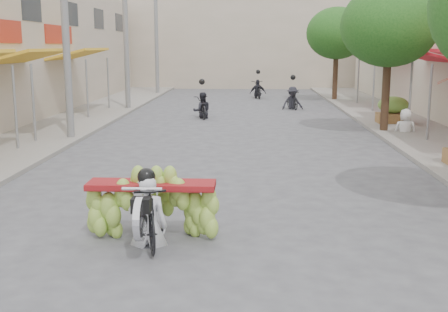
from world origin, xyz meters
TOP-DOWN VIEW (x-y plane):
  - ground at (0.00, 0.00)m, footprint 120.00×120.00m
  - sidewalk_left at (-7.00, 15.00)m, footprint 4.00×60.00m
  - sidewalk_right at (7.00, 15.00)m, footprint 4.00×60.00m
  - far_building at (0.00, 38.00)m, footprint 20.00×6.00m
  - utility_pole_mid at (-5.40, 12.00)m, footprint 0.60×0.24m
  - utility_pole_far at (-5.40, 21.00)m, footprint 0.60×0.24m
  - utility_pole_back at (-5.40, 30.00)m, footprint 0.60×0.24m
  - street_tree_mid at (5.40, 14.00)m, footprint 3.40×3.40m
  - street_tree_far at (5.40, 26.00)m, footprint 3.40×3.40m
  - produce_crate_far at (6.20, 16.00)m, footprint 1.20×0.88m
  - banana_motorbike at (-1.04, 2.30)m, footprint 2.20×1.89m
  - pedestrian at (6.07, 13.69)m, footprint 0.84×0.54m
  - bg_motorbike_a at (-1.51, 18.04)m, footprint 0.95×1.72m
  - bg_motorbike_b at (2.69, 21.69)m, footprint 1.16×1.63m
  - bg_motorbike_c at (1.06, 27.58)m, footprint 1.02×1.85m

SIDE VIEW (x-z plane):
  - ground at x=0.00m, z-range 0.00..0.00m
  - sidewalk_left at x=-7.00m, z-range 0.00..0.12m
  - sidewalk_right at x=7.00m, z-range 0.00..0.12m
  - banana_motorbike at x=-1.04m, z-range -0.35..1.75m
  - produce_crate_far at x=6.20m, z-range 0.13..1.29m
  - bg_motorbike_a at x=-1.51m, z-range -0.23..1.72m
  - bg_motorbike_c at x=1.06m, z-range -0.20..1.75m
  - bg_motorbike_b at x=2.69m, z-range -0.11..1.84m
  - pedestrian at x=6.07m, z-range 0.12..1.74m
  - far_building at x=0.00m, z-range 0.00..7.00m
  - street_tree_mid at x=5.40m, z-range 1.16..6.41m
  - street_tree_far at x=5.40m, z-range 1.16..6.41m
  - utility_pole_mid at x=-5.40m, z-range 0.03..8.03m
  - utility_pole_far at x=-5.40m, z-range 0.03..8.03m
  - utility_pole_back at x=-5.40m, z-range 0.03..8.03m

